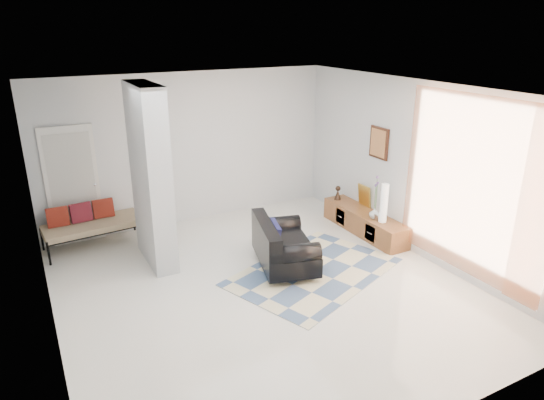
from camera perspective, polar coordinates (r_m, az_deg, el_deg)
floor at (r=7.11m, az=-0.99°, el=-10.30°), size 6.00×6.00×0.00m
ceiling at (r=6.19m, az=-1.14°, el=12.68°), size 6.00×6.00×0.00m
wall_back at (r=9.18m, az=-9.67°, el=5.95°), size 6.00×0.00×6.00m
wall_front at (r=4.32m, az=17.79°, el=-11.57°), size 6.00×0.00×6.00m
wall_left at (r=5.89m, az=-25.67°, el=-3.92°), size 0.00×6.00×6.00m
wall_right at (r=8.08m, az=16.60°, el=3.46°), size 0.00×6.00×6.00m
partition_column at (r=7.59m, az=-14.08°, el=2.64°), size 0.35×1.20×2.80m
hallway_door at (r=8.84m, az=-22.40°, el=1.57°), size 0.85×0.06×2.04m
curtain at (r=7.28m, az=22.43°, el=1.36°), size 0.00×2.55×2.55m
wall_art at (r=8.64m, az=12.48°, el=6.58°), size 0.04×0.45×0.55m
media_console at (r=8.96m, az=10.80°, el=-2.55°), size 0.45×1.95×0.80m
loveseat at (r=7.52m, az=1.11°, el=-5.38°), size 1.12×1.52×0.76m
daybed at (r=8.74m, az=-20.54°, el=-2.57°), size 1.65×0.80×0.77m
area_rug at (r=7.55m, az=4.95°, el=-8.39°), size 2.98×2.49×0.01m
cylinder_lamp at (r=8.40m, az=13.04°, el=-0.36°), size 0.12×0.12×0.68m
bronze_figurine at (r=9.39m, az=7.75°, el=0.84°), size 0.14×0.14×0.27m
vase at (r=8.59m, az=11.97°, el=-1.52°), size 0.20×0.20×0.19m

